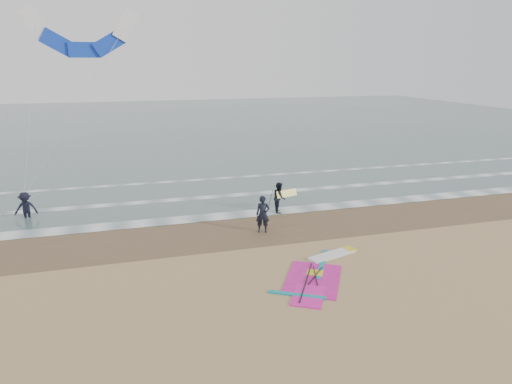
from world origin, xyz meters
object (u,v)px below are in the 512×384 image
object	(u,v)px
person_walking	(279,197)
person_wading	(25,202)
surf_kite	(83,37)
person_standing	(263,214)
windsurf_rig	(320,272)

from	to	relation	value
person_walking	person_wading	size ratio (longest dim) A/B	0.96
person_walking	surf_kite	world-z (taller)	surf_kite
person_standing	surf_kite	size ratio (longest dim) A/B	0.19
person_walking	surf_kite	size ratio (longest dim) A/B	0.17
windsurf_rig	person_walking	bearing A→B (deg)	83.34
windsurf_rig	person_wading	world-z (taller)	person_wading
windsurf_rig	person_walking	world-z (taller)	person_walking
person_walking	person_wading	bearing A→B (deg)	90.61
person_wading	surf_kite	xyz separation A→B (m)	(3.57, 2.77, 8.57)
windsurf_rig	person_walking	xyz separation A→B (m)	(0.90, 7.74, 0.83)
windsurf_rig	person_wading	xyz separation A→B (m)	(-12.55, 10.49, 0.87)
person_wading	surf_kite	size ratio (longest dim) A/B	0.18
windsurf_rig	person_standing	world-z (taller)	person_standing
person_wading	person_standing	bearing A→B (deg)	-21.87
person_walking	person_standing	bearing A→B (deg)	159.15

